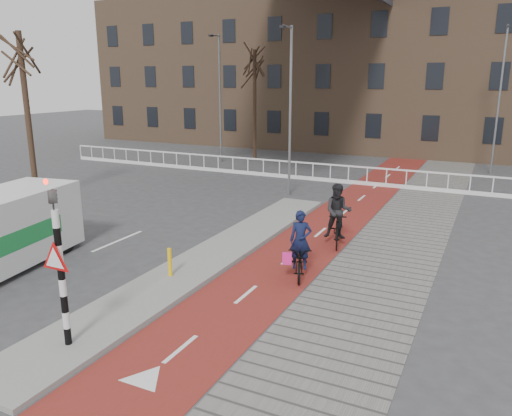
% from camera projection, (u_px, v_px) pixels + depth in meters
% --- Properties ---
extents(ground, '(120.00, 120.00, 0.00)m').
position_uv_depth(ground, '(152.00, 315.00, 11.87)').
color(ground, '#38383A').
rests_on(ground, ground).
extents(bike_lane, '(2.50, 60.00, 0.01)m').
position_uv_depth(bike_lane, '(336.00, 219.00, 19.95)').
color(bike_lane, maroon).
rests_on(bike_lane, ground).
extents(sidewalk, '(3.00, 60.00, 0.01)m').
position_uv_depth(sidewalk, '(408.00, 228.00, 18.77)').
color(sidewalk, slate).
rests_on(sidewalk, ground).
extents(curb_island, '(1.80, 16.00, 0.12)m').
position_uv_depth(curb_island, '(212.00, 256.00, 15.64)').
color(curb_island, gray).
rests_on(curb_island, ground).
extents(traffic_signal, '(0.80, 0.80, 3.68)m').
position_uv_depth(traffic_signal, '(59.00, 259.00, 9.87)').
color(traffic_signal, black).
rests_on(traffic_signal, curb_island).
extents(bollard, '(0.12, 0.12, 0.80)m').
position_uv_depth(bollard, '(170.00, 262.00, 13.83)').
color(bollard, yellow).
rests_on(bollard, curb_island).
extents(cyclist_near, '(1.22, 1.94, 1.91)m').
position_uv_depth(cyclist_near, '(300.00, 255.00, 14.03)').
color(cyclist_near, black).
rests_on(cyclist_near, bike_lane).
extents(cyclist_far, '(1.07, 2.05, 2.10)m').
position_uv_depth(cyclist_far, '(338.00, 220.00, 16.63)').
color(cyclist_far, black).
rests_on(cyclist_far, bike_lane).
extents(railing, '(28.00, 0.10, 0.99)m').
position_uv_depth(railing, '(263.00, 171.00, 28.71)').
color(railing, silver).
rests_on(railing, ground).
extents(townhouse_row, '(46.00, 10.00, 15.90)m').
position_uv_depth(townhouse_row, '(368.00, 47.00, 39.04)').
color(townhouse_row, '#7F6047').
rests_on(townhouse_row, ground).
extents(tree_left, '(0.26, 0.26, 7.44)m').
position_uv_depth(tree_left, '(28.00, 119.00, 22.20)').
color(tree_left, black).
rests_on(tree_left, ground).
extents(tree_mid, '(0.24, 0.24, 7.30)m').
position_uv_depth(tree_mid, '(255.00, 106.00, 33.82)').
color(tree_mid, black).
rests_on(tree_mid, ground).
extents(streetlight_near, '(0.12, 0.12, 7.75)m').
position_uv_depth(streetlight_near, '(290.00, 114.00, 23.11)').
color(streetlight_near, slate).
rests_on(streetlight_near, ground).
extents(streetlight_left, '(0.12, 0.12, 8.16)m').
position_uv_depth(streetlight_left, '(220.00, 100.00, 32.63)').
color(streetlight_left, slate).
rests_on(streetlight_left, ground).
extents(streetlight_right, '(0.12, 0.12, 8.30)m').
position_uv_depth(streetlight_right, '(499.00, 102.00, 28.34)').
color(streetlight_right, slate).
rests_on(streetlight_right, ground).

